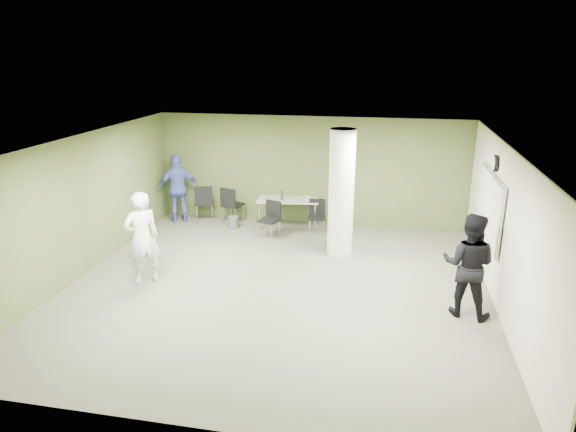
% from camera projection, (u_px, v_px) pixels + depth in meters
% --- Properties ---
extents(floor, '(8.00, 8.00, 0.00)m').
position_uv_depth(floor, '(277.00, 287.00, 9.93)').
color(floor, '#545342').
rests_on(floor, ground).
extents(ceiling, '(8.00, 8.00, 0.00)m').
position_uv_depth(ceiling, '(276.00, 143.00, 9.06)').
color(ceiling, white).
rests_on(ceiling, wall_back).
extents(wall_back, '(8.00, 2.80, 0.02)m').
position_uv_depth(wall_back, '(310.00, 171.00, 13.23)').
color(wall_back, '#515929').
rests_on(wall_back, floor).
extents(wall_left, '(0.02, 8.00, 2.80)m').
position_uv_depth(wall_left, '(81.00, 206.00, 10.24)').
color(wall_left, '#515929').
rests_on(wall_left, floor).
extents(wall_right_cream, '(0.02, 8.00, 2.80)m').
position_uv_depth(wall_right_cream, '(505.00, 233.00, 8.75)').
color(wall_right_cream, beige).
rests_on(wall_right_cream, floor).
extents(column, '(0.56, 0.56, 2.80)m').
position_uv_depth(column, '(341.00, 193.00, 11.17)').
color(column, silver).
rests_on(column, floor).
extents(whiteboard, '(0.05, 2.30, 1.30)m').
position_uv_depth(whiteboard, '(489.00, 207.00, 9.85)').
color(whiteboard, silver).
rests_on(whiteboard, wall_right_cream).
extents(wall_clock, '(0.06, 0.32, 0.32)m').
position_uv_depth(wall_clock, '(495.00, 163.00, 9.59)').
color(wall_clock, black).
rests_on(wall_clock, wall_right_cream).
extents(folding_table, '(1.63, 0.85, 0.99)m').
position_uv_depth(folding_table, '(288.00, 201.00, 13.11)').
color(folding_table, '#9C9C96').
rests_on(folding_table, floor).
extents(wastebasket, '(0.26, 0.26, 0.30)m').
position_uv_depth(wastebasket, '(233.00, 222.00, 13.19)').
color(wastebasket, '#4C4C4C').
rests_on(wastebasket, floor).
extents(chair_back_left, '(0.62, 0.62, 0.99)m').
position_uv_depth(chair_back_left, '(204.00, 200.00, 13.59)').
color(chair_back_left, black).
rests_on(chair_back_left, floor).
extents(chair_back_right, '(0.60, 0.60, 0.97)m').
position_uv_depth(chair_back_right, '(231.00, 202.00, 13.46)').
color(chair_back_right, black).
rests_on(chair_back_right, floor).
extents(chair_table_left, '(0.56, 0.56, 0.88)m').
position_uv_depth(chair_table_left, '(271.00, 216.00, 12.51)').
color(chair_table_left, black).
rests_on(chair_table_left, floor).
extents(chair_table_right, '(0.46, 0.46, 0.84)m').
position_uv_depth(chair_table_right, '(317.00, 214.00, 12.76)').
color(chair_table_right, black).
rests_on(chair_table_right, floor).
extents(woman_white, '(0.79, 0.79, 1.85)m').
position_uv_depth(woman_white, '(142.00, 238.00, 9.84)').
color(woman_white, white).
rests_on(woman_white, floor).
extents(man_black, '(1.05, 0.92, 1.83)m').
position_uv_depth(man_black, '(468.00, 265.00, 8.64)').
color(man_black, black).
rests_on(man_black, floor).
extents(man_blue, '(1.16, 0.89, 1.83)m').
position_uv_depth(man_blue, '(178.00, 188.00, 13.45)').
color(man_blue, '#4556AD').
rests_on(man_blue, floor).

